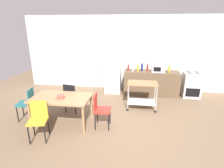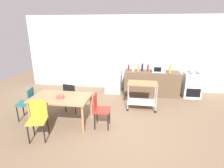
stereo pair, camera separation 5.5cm
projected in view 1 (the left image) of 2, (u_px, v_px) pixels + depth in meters
name	position (u px, v px, depth m)	size (l,w,h in m)	color
ground_plane	(120.00, 129.00, 4.57)	(12.00, 12.00, 0.00)	brown
back_wall	(129.00, 54.00, 7.14)	(8.40, 0.12, 2.90)	silver
kitchen_counter	(151.00, 83.00, 6.76)	(2.00, 0.64, 0.90)	brown
dining_table	(61.00, 100.00, 4.66)	(1.50, 0.90, 0.75)	#A37A51
chair_black	(72.00, 96.00, 5.36)	(0.47, 0.47, 0.89)	black
chair_red	(100.00, 108.00, 4.53)	(0.42, 0.42, 0.89)	#B72D23
chair_mustard	(38.00, 118.00, 4.06)	(0.48, 0.48, 0.89)	gold
chair_teal	(27.00, 102.00, 4.91)	(0.47, 0.47, 0.89)	#1E666B
stove_oven	(191.00, 84.00, 6.58)	(0.60, 0.61, 0.92)	white
refrigerator	(113.00, 73.00, 6.95)	(0.60, 0.63, 1.55)	white
kitchen_cart	(142.00, 91.00, 5.56)	(0.91, 0.57, 0.85)	olive
bottle_soda	(128.00, 67.00, 6.79)	(0.07, 0.07, 0.25)	maroon
bottle_olive_oil	(133.00, 68.00, 6.61)	(0.06, 0.06, 0.33)	silver
bottle_sparkling_water	(138.00, 68.00, 6.60)	(0.08, 0.08, 0.27)	gold
bottle_vinegar	(142.00, 67.00, 6.67)	(0.08, 0.08, 0.31)	navy
bottle_sesame_oil	(147.00, 68.00, 6.67)	(0.06, 0.06, 0.29)	maroon
microwave	(158.00, 68.00, 6.53)	(0.46, 0.35, 0.26)	silver
bottle_soy_sauce	(169.00, 69.00, 6.42)	(0.08, 0.08, 0.31)	gold
fruit_bowl	(61.00, 97.00, 4.54)	(0.19, 0.19, 0.08)	#B24C3F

